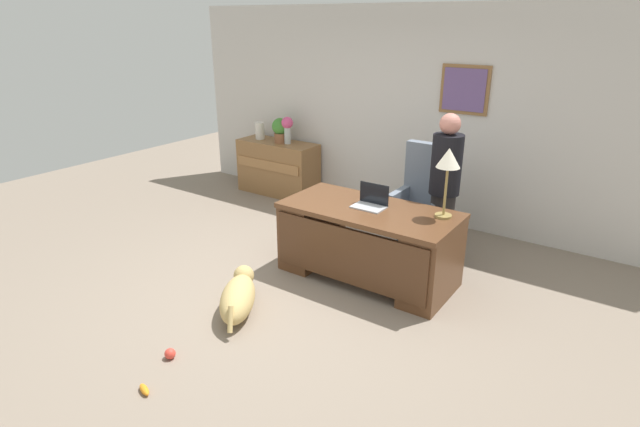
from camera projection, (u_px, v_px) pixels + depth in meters
name	position (u px, v px, depth m)	size (l,w,h in m)	color
ground_plane	(289.00, 289.00, 5.01)	(12.00, 12.00, 0.00)	gray
back_wall	(411.00, 115.00, 6.51)	(7.00, 0.16, 2.70)	silver
desk	(367.00, 241.00, 5.09)	(1.75, 0.84, 0.76)	brown
credenza	(278.00, 168.00, 7.63)	(1.25, 0.50, 0.80)	olive
armchair	(423.00, 205.00, 5.76)	(0.60, 0.59, 1.21)	slate
person_standing	(444.00, 188.00, 5.32)	(0.32, 0.32, 1.63)	#262323
dog_lying	(238.00, 296.00, 4.58)	(0.66, 0.79, 0.30)	tan
laptop	(371.00, 201.00, 5.01)	(0.32, 0.22, 0.22)	#B2B5BA
desk_lamp	(448.00, 163.00, 4.57)	(0.22, 0.22, 0.67)	#9E8447
vase_with_flowers	(287.00, 127.00, 7.30)	(0.17, 0.17, 0.39)	silver
vase_empty	(260.00, 131.00, 7.62)	(0.14, 0.14, 0.25)	silver
potted_plant	(280.00, 129.00, 7.39)	(0.24, 0.24, 0.36)	brown
dog_toy_ball	(170.00, 354.00, 3.98)	(0.09, 0.09, 0.09)	#E53F33
dog_toy_bone	(144.00, 390.00, 3.62)	(0.14, 0.05, 0.05)	orange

